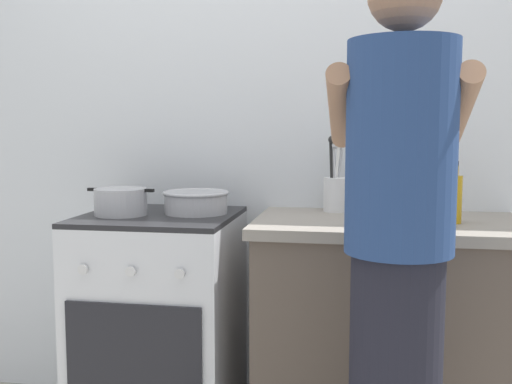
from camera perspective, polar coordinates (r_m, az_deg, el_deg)
name	(u,v)px	position (r m, az deg, el deg)	size (l,w,h in m)	color
back_wall	(305,126)	(2.64, 4.66, 6.21)	(3.20, 0.10, 2.50)	silver
countertop	(386,336)	(2.42, 12.20, -13.16)	(1.00, 0.60, 0.90)	brown
stove_range	(161,323)	(2.54, -9.01, -12.18)	(0.60, 0.62, 0.90)	silver
pot	(121,202)	(2.44, -12.67, -0.90)	(0.27, 0.21, 0.11)	#B2B2B7
mixing_bowl	(196,201)	(2.44, -5.70, -0.86)	(0.27, 0.27, 0.09)	#B7B7BC
utensil_crock	(336,189)	(2.50, 7.55, 0.30)	(0.10, 0.10, 0.33)	silver
spice_bottle	(413,208)	(2.36, 14.63, -1.44)	(0.04, 0.04, 0.09)	silver
oil_bottle	(454,198)	(2.29, 18.22, -0.50)	(0.06, 0.06, 0.23)	gold
person	(398,266)	(1.74, 13.27, -6.85)	(0.41, 0.50, 1.70)	black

